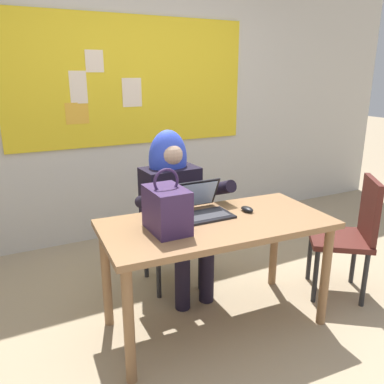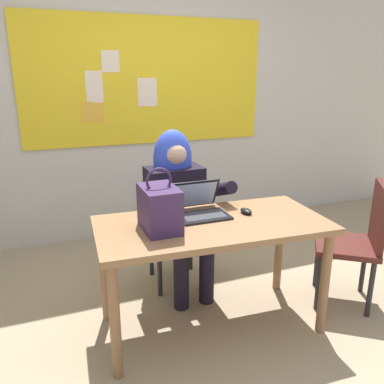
{
  "view_description": "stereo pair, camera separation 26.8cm",
  "coord_description": "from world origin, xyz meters",
  "px_view_note": "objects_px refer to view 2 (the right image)",
  "views": [
    {
      "loc": [
        -1.28,
        -1.86,
        1.63
      ],
      "look_at": [
        -0.11,
        0.42,
        0.85
      ],
      "focal_mm": 36.66,
      "sensor_mm": 36.0,
      "label": 1
    },
    {
      "loc": [
        -1.03,
        -1.97,
        1.63
      ],
      "look_at": [
        -0.11,
        0.42,
        0.85
      ],
      "focal_mm": 36.66,
      "sensor_mm": 36.0,
      "label": 2
    }
  ],
  "objects_px": {
    "person_costumed": "(178,199)",
    "laptop": "(200,207)",
    "computer_mouse": "(246,211)",
    "desk_main": "(212,236)",
    "handbag": "(160,208)",
    "chair_extra_corner": "(359,237)",
    "chair_at_desk": "(173,222)"
  },
  "relations": [
    {
      "from": "chair_at_desk",
      "to": "laptop",
      "type": "bearing_deg",
      "value": 5.17
    },
    {
      "from": "person_costumed",
      "to": "chair_at_desk",
      "type": "bearing_deg",
      "value": 175.93
    },
    {
      "from": "person_costumed",
      "to": "chair_extra_corner",
      "type": "distance_m",
      "value": 1.33
    },
    {
      "from": "person_costumed",
      "to": "chair_extra_corner",
      "type": "height_order",
      "value": "person_costumed"
    },
    {
      "from": "desk_main",
      "to": "computer_mouse",
      "type": "distance_m",
      "value": 0.3
    },
    {
      "from": "chair_at_desk",
      "to": "person_costumed",
      "type": "height_order",
      "value": "person_costumed"
    },
    {
      "from": "computer_mouse",
      "to": "chair_extra_corner",
      "type": "distance_m",
      "value": 0.87
    },
    {
      "from": "laptop",
      "to": "handbag",
      "type": "bearing_deg",
      "value": -153.99
    },
    {
      "from": "chair_at_desk",
      "to": "person_costumed",
      "type": "distance_m",
      "value": 0.26
    },
    {
      "from": "person_costumed",
      "to": "chair_extra_corner",
      "type": "relative_size",
      "value": 1.35
    },
    {
      "from": "computer_mouse",
      "to": "chair_extra_corner",
      "type": "bearing_deg",
      "value": -17.14
    },
    {
      "from": "person_costumed",
      "to": "handbag",
      "type": "distance_m",
      "value": 0.67
    },
    {
      "from": "computer_mouse",
      "to": "handbag",
      "type": "relative_size",
      "value": 0.28
    },
    {
      "from": "handbag",
      "to": "chair_extra_corner",
      "type": "distance_m",
      "value": 1.48
    },
    {
      "from": "chair_at_desk",
      "to": "handbag",
      "type": "relative_size",
      "value": 2.33
    },
    {
      "from": "person_costumed",
      "to": "chair_extra_corner",
      "type": "bearing_deg",
      "value": 55.79
    },
    {
      "from": "computer_mouse",
      "to": "desk_main",
      "type": "bearing_deg",
      "value": -172.16
    },
    {
      "from": "person_costumed",
      "to": "laptop",
      "type": "relative_size",
      "value": 3.75
    },
    {
      "from": "laptop",
      "to": "handbag",
      "type": "xyz_separation_m",
      "value": [
        -0.32,
        -0.15,
        0.09
      ]
    },
    {
      "from": "chair_extra_corner",
      "to": "desk_main",
      "type": "bearing_deg",
      "value": 30.05
    },
    {
      "from": "person_costumed",
      "to": "laptop",
      "type": "xyz_separation_m",
      "value": [
        0.01,
        -0.42,
        0.07
      ]
    },
    {
      "from": "laptop",
      "to": "handbag",
      "type": "distance_m",
      "value": 0.36
    },
    {
      "from": "handbag",
      "to": "chair_extra_corner",
      "type": "height_order",
      "value": "handbag"
    },
    {
      "from": "computer_mouse",
      "to": "chair_at_desk",
      "type": "bearing_deg",
      "value": 109.7
    },
    {
      "from": "computer_mouse",
      "to": "person_costumed",
      "type": "bearing_deg",
      "value": 115.16
    },
    {
      "from": "person_costumed",
      "to": "handbag",
      "type": "height_order",
      "value": "person_costumed"
    },
    {
      "from": "chair_at_desk",
      "to": "desk_main",
      "type": "bearing_deg",
      "value": 6.73
    },
    {
      "from": "desk_main",
      "to": "person_costumed",
      "type": "xyz_separation_m",
      "value": [
        -0.03,
        0.58,
        0.07
      ]
    },
    {
      "from": "handbag",
      "to": "laptop",
      "type": "bearing_deg",
      "value": 25.59
    },
    {
      "from": "desk_main",
      "to": "computer_mouse",
      "type": "bearing_deg",
      "value": 12.54
    },
    {
      "from": "chair_at_desk",
      "to": "chair_extra_corner",
      "type": "height_order",
      "value": "chair_extra_corner"
    },
    {
      "from": "chair_at_desk",
      "to": "person_costumed",
      "type": "relative_size",
      "value": 0.72
    }
  ]
}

